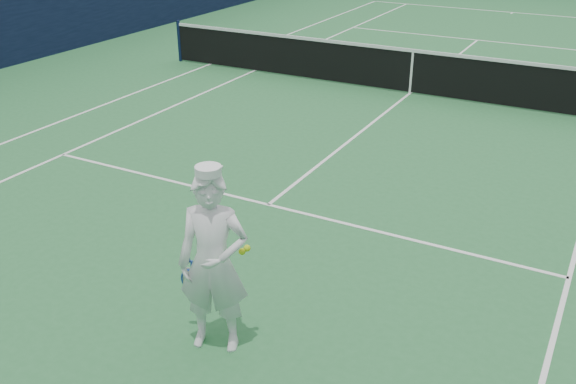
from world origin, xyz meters
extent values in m
plane|color=#286B38|center=(0.00, 0.00, 0.00)|extent=(80.00, 80.00, 0.00)
cube|color=white|center=(0.00, 11.88, 0.00)|extent=(11.03, 0.06, 0.01)
cube|color=white|center=(-5.49, 0.00, 0.00)|extent=(0.06, 23.83, 0.01)
cube|color=white|center=(-4.12, 0.00, 0.00)|extent=(0.06, 23.77, 0.01)
cube|color=white|center=(0.00, 6.40, 0.00)|extent=(8.23, 0.06, 0.01)
cube|color=white|center=(0.00, -6.40, 0.00)|extent=(8.23, 0.06, 0.01)
cube|color=white|center=(0.00, 0.00, 0.00)|extent=(0.06, 12.80, 0.01)
cube|color=white|center=(0.00, 11.73, 0.00)|extent=(0.06, 0.30, 0.01)
cylinder|color=#141E4C|center=(-6.40, 0.00, 0.54)|extent=(0.09, 0.09, 1.07)
cube|color=black|center=(0.00, 0.00, 0.50)|extent=(12.79, 0.02, 0.92)
cube|color=white|center=(0.00, 0.00, 0.97)|extent=(12.79, 0.04, 0.07)
cube|color=white|center=(0.00, 0.00, 0.47)|extent=(0.05, 0.03, 0.94)
imported|color=white|center=(1.12, -9.37, 0.95)|extent=(0.80, 0.66, 1.89)
cylinder|color=white|center=(1.12, -9.37, 1.91)|extent=(0.24, 0.24, 0.08)
cube|color=white|center=(1.07, -9.25, 1.88)|extent=(0.20, 0.15, 0.02)
cylinder|color=navy|center=(0.83, -9.39, 0.98)|extent=(0.06, 0.10, 0.22)
cube|color=#1C399A|center=(0.83, -9.33, 0.80)|extent=(0.03, 0.03, 0.14)
torus|color=#1C399A|center=(0.79, -9.28, 0.60)|extent=(0.31, 0.19, 0.29)
cube|color=beige|center=(0.79, -9.28, 0.60)|extent=(0.21, 0.08, 0.30)
sphere|color=#CEE319|center=(1.33, -9.19, 1.04)|extent=(0.07, 0.07, 0.07)
sphere|color=#CEE319|center=(1.37, -9.15, 1.07)|extent=(0.07, 0.07, 0.07)
camera|label=1|loc=(4.23, -13.64, 4.18)|focal=40.00mm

